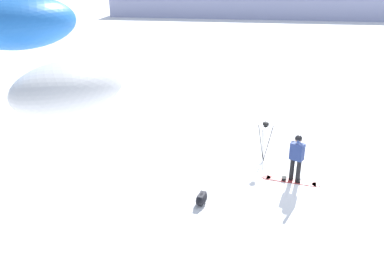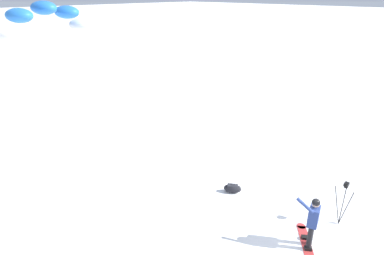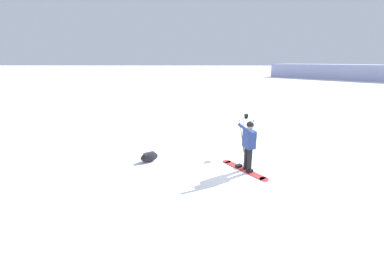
# 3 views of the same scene
# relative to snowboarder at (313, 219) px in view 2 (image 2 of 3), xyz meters

# --- Properties ---
(ground_plane) EXTENTS (300.00, 300.00, 0.00)m
(ground_plane) POSITION_rel_snowboarder_xyz_m (-0.18, -0.24, -0.96)
(ground_plane) COLOR white
(snowboarder) EXTENTS (0.61, 0.59, 1.62)m
(snowboarder) POSITION_rel_snowboarder_xyz_m (0.00, 0.00, 0.00)
(snowboarder) COLOR black
(snowboarder) RESTS_ON ground_plane
(snowboard) EXTENTS (1.20, 1.50, 0.10)m
(snowboard) POSITION_rel_snowboarder_xyz_m (-0.08, 0.05, -0.94)
(snowboard) COLOR #B23333
(snowboard) RESTS_ON ground_plane
(traction_kite) EXTENTS (1.98, 3.75, 1.09)m
(traction_kite) POSITION_rel_snowboarder_xyz_m (-8.54, -2.68, 4.82)
(traction_kite) COLOR white
(gear_bag_large) EXTENTS (0.67, 0.58, 0.32)m
(gear_bag_large) POSITION_rel_snowboarder_xyz_m (-3.17, 0.67, -0.79)
(gear_bag_large) COLOR black
(gear_bag_large) RESTS_ON ground_plane
(camera_tripod) EXTENTS (0.55, 0.44, 1.46)m
(camera_tripod) POSITION_rel_snowboarder_xyz_m (0.21, 1.60, 0.08)
(camera_tripod) COLOR #262628
(camera_tripod) RESTS_ON ground_plane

